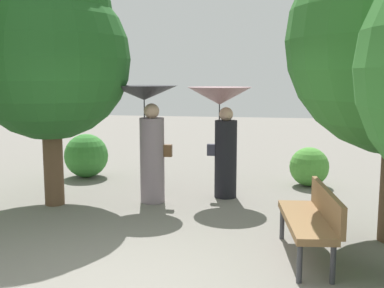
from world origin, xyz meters
TOP-DOWN VIEW (x-y plane):
  - person_left at (-0.66, 3.38)m, footprint 1.11×1.11m
  - person_right at (0.52, 3.90)m, footprint 1.11×1.11m
  - park_bench at (1.87, 1.25)m, footprint 0.66×1.55m
  - tree_mid_left at (-2.16, 2.95)m, footprint 2.60×2.60m
  - bush_path_left at (-2.46, 5.07)m, footprint 0.91×0.91m
  - bush_path_right at (2.10, 5.03)m, footprint 0.76×0.76m

SIDE VIEW (x-z plane):
  - bush_path_right at x=2.10m, z-range 0.00..0.76m
  - bush_path_left at x=-2.46m, z-range 0.00..0.91m
  - park_bench at x=1.87m, z-range 0.10..0.93m
  - person_left at x=-0.66m, z-range 0.36..2.32m
  - person_right at x=0.52m, z-range 0.42..2.35m
  - tree_mid_left at x=-2.16m, z-range 0.56..4.63m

